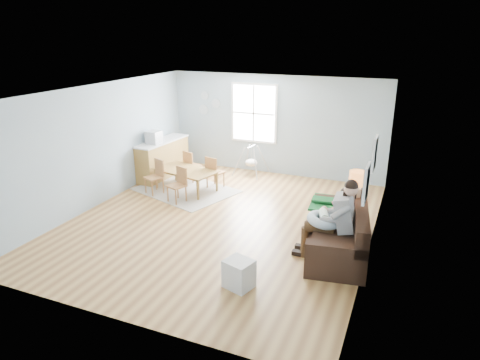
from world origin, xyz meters
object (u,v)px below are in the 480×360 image
at_px(floor_lamp, 357,185).
at_px(storage_cube, 238,274).
at_px(chair_ne, 214,171).
at_px(baby_swing, 251,162).
at_px(sofa, 341,234).
at_px(father, 334,216).
at_px(monitor, 154,137).
at_px(toddler, 338,206).
at_px(counter, 163,158).
at_px(chair_sw, 156,175).
at_px(chair_se, 179,183).
at_px(chair_nw, 191,164).
at_px(dining_table, 185,180).

distance_m(floor_lamp, storage_cube, 2.71).
relative_size(chair_ne, baby_swing, 0.93).
xyz_separation_m(sofa, father, (-0.09, -0.34, 0.47)).
relative_size(father, chair_ne, 1.79).
xyz_separation_m(floor_lamp, monitor, (-5.39, 1.71, -0.01)).
height_order(sofa, toddler, toddler).
height_order(toddler, counter, toddler).
xyz_separation_m(chair_sw, chair_se, (0.78, -0.26, -0.02)).
xyz_separation_m(floor_lamp, chair_nw, (-4.49, 2.00, -0.73)).
xyz_separation_m(dining_table, chair_nw, (-0.21, 0.68, 0.19)).
bearing_deg(dining_table, counter, 159.64).
relative_size(sofa, dining_table, 1.55).
bearing_deg(chair_se, chair_ne, 71.26).
height_order(chair_sw, counter, counter).
height_order(floor_lamp, dining_table, floor_lamp).
bearing_deg(floor_lamp, dining_table, 162.82).
bearing_deg(chair_se, baby_swing, 70.80).
bearing_deg(chair_se, monitor, 141.22).
bearing_deg(floor_lamp, storage_cube, -123.91).
distance_m(sofa, floor_lamp, 0.93).
distance_m(floor_lamp, chair_ne, 4.15).
distance_m(toddler, baby_swing, 4.36).
height_order(toddler, floor_lamp, floor_lamp).
height_order(chair_ne, counter, counter).
bearing_deg(sofa, storage_cube, -124.84).
relative_size(chair_sw, baby_swing, 0.94).
bearing_deg(chair_se, storage_cube, -46.08).
bearing_deg(father, chair_ne, 145.37).
distance_m(chair_ne, monitor, 1.84).
relative_size(sofa, toddler, 2.69).
bearing_deg(floor_lamp, baby_swing, 135.98).
xyz_separation_m(toddler, chair_se, (-3.78, 0.75, -0.31)).
height_order(dining_table, counter, counter).
relative_size(dining_table, chair_ne, 1.85).
distance_m(floor_lamp, chair_nw, 4.97).
relative_size(father, baby_swing, 1.66).
xyz_separation_m(chair_nw, baby_swing, (1.28, 1.10, -0.09)).
xyz_separation_m(chair_se, monitor, (-1.33, 1.06, 0.72)).
xyz_separation_m(father, chair_sw, (-4.59, 1.55, -0.32)).
bearing_deg(toddler, monitor, 160.43).
xyz_separation_m(toddler, monitor, (-5.11, 1.82, 0.41)).
relative_size(chair_se, counter, 0.44).
xyz_separation_m(floor_lamp, storage_cube, (-1.42, -2.11, -0.96)).
relative_size(sofa, father, 1.61).
height_order(dining_table, monitor, monitor).
bearing_deg(sofa, toddler, 120.47).
relative_size(floor_lamp, counter, 0.78).
bearing_deg(chair_sw, dining_table, 36.07).
bearing_deg(monitor, toddler, -19.57).
bearing_deg(chair_nw, chair_ne, -18.53).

